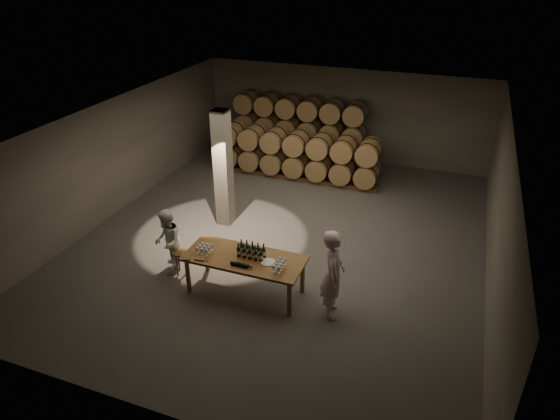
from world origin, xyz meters
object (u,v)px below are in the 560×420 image
at_px(stool, 180,256).
at_px(notebook_near, 201,258).
at_px(tasting_table, 245,261).
at_px(person_woman, 168,241).
at_px(bottle_cluster, 251,252).
at_px(person_man, 333,274).
at_px(plate, 268,262).

bearing_deg(stool, notebook_near, -29.56).
relative_size(tasting_table, person_woman, 1.65).
relative_size(bottle_cluster, person_man, 0.31).
height_order(stool, person_woman, person_woman).
xyz_separation_m(stool, person_woman, (-0.31, 0.04, 0.29)).
distance_m(tasting_table, bottle_cluster, 0.27).
xyz_separation_m(tasting_table, person_man, (1.97, -0.06, 0.19)).
bearing_deg(plate, bottle_cluster, 170.18).
distance_m(stool, person_man, 3.70).
bearing_deg(stool, plate, -2.61).
xyz_separation_m(tasting_table, stool, (-1.70, 0.10, -0.30)).
relative_size(tasting_table, bottle_cluster, 4.28).
bearing_deg(tasting_table, person_man, -1.64).
distance_m(bottle_cluster, stool, 1.90).
bearing_deg(tasting_table, plate, -0.56).
distance_m(plate, person_man, 1.42).
bearing_deg(plate, notebook_near, -165.06).
height_order(plate, stool, plate).
bearing_deg(person_woman, bottle_cluster, 58.54).
distance_m(plate, notebook_near, 1.45).
xyz_separation_m(notebook_near, person_man, (2.82, 0.32, 0.08)).
height_order(tasting_table, notebook_near, notebook_near).
bearing_deg(person_man, notebook_near, 79.23).
bearing_deg(plate, stool, 177.39).
distance_m(plate, person_woman, 2.56).
relative_size(bottle_cluster, plate, 1.96).
relative_size(tasting_table, stool, 4.30).
height_order(plate, person_man, person_man).
height_order(bottle_cluster, notebook_near, bottle_cluster).
bearing_deg(plate, person_woman, 176.78).
bearing_deg(person_woman, notebook_near, 36.20).
bearing_deg(bottle_cluster, stool, 179.05).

